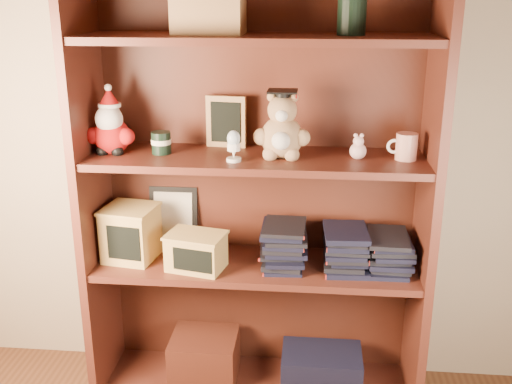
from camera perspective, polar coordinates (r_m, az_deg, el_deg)
room_envelope at (r=0.66m, az=-0.67°, el=12.71°), size 3.04×3.04×2.51m
bookcase at (r=2.14m, az=0.06°, el=-0.62°), size 1.20×0.35×1.60m
shelf_lower at (r=2.18m, az=0.00°, el=-7.05°), size 1.14×0.33×0.02m
shelf_upper at (r=2.04m, az=0.00°, el=3.13°), size 1.14×0.33×0.02m
santa_plush at (r=2.12m, az=-13.69°, el=5.99°), size 0.17×0.13×0.25m
teachers_tin at (r=2.09m, az=-9.02°, el=4.68°), size 0.07×0.07×0.08m
chalkboard_plaque at (r=2.14m, az=-2.86°, el=6.63°), size 0.14×0.08×0.18m
egg_cup at (r=1.96m, az=-2.14°, el=4.52°), size 0.05×0.05×0.10m
grad_teddy_bear at (r=2.01m, az=2.48°, el=5.77°), size 0.19×0.16×0.23m
pink_figurine at (r=2.03m, az=9.70°, el=4.09°), size 0.06×0.06×0.09m
teacher_mug at (r=2.04m, az=14.07°, el=4.22°), size 0.10×0.07×0.09m
certificate_frame at (r=2.31m, az=-7.86°, el=-2.31°), size 0.18×0.05×0.23m
treats_box at (r=2.22m, az=-11.84°, el=-3.80°), size 0.21×0.21×0.20m
pencils_box at (r=2.12m, az=-5.73°, el=-5.61°), size 0.23×0.18×0.13m
book_stack_left at (r=2.14m, az=2.67°, el=-4.91°), size 0.14×0.20×0.16m
book_stack_mid at (r=2.14m, az=8.64°, el=-5.29°), size 0.14×0.20×0.14m
book_stack_right at (r=2.16m, az=12.60°, el=-5.57°), size 0.14×0.20×0.13m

